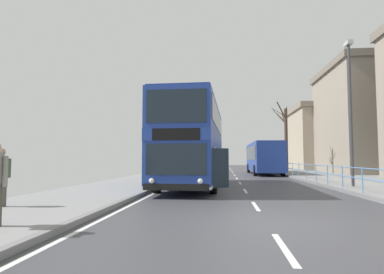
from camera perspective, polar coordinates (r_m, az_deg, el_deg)
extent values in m
cube|color=#404045|center=(7.98, 12.99, -14.65)|extent=(8.40, 140.00, 0.06)
cube|color=silver|center=(5.85, 15.91, -18.30)|extent=(0.12, 2.00, 0.00)
cube|color=silver|center=(10.53, 11.13, -11.84)|extent=(0.12, 2.00, 0.00)
cube|color=silver|center=(15.28, 9.37, -9.35)|extent=(0.12, 2.00, 0.00)
cube|color=silver|center=(20.06, 8.46, -8.04)|extent=(0.12, 2.00, 0.00)
cube|color=silver|center=(24.84, 7.90, -7.23)|extent=(0.12, 2.00, 0.00)
cube|color=silver|center=(29.63, 7.52, -6.69)|extent=(0.12, 2.00, 0.00)
cube|color=silver|center=(34.42, 7.25, -6.29)|extent=(0.12, 2.00, 0.00)
cube|color=silver|center=(39.22, 7.04, -6.00)|extent=(0.12, 2.00, 0.00)
cube|color=silver|center=(44.01, 6.88, -5.76)|extent=(0.12, 2.00, 0.00)
cube|color=silver|center=(48.81, 6.76, -5.57)|extent=(0.12, 2.00, 0.00)
cube|color=silver|center=(53.61, 6.65, -5.42)|extent=(0.12, 2.00, 0.00)
cube|color=silver|center=(58.40, 6.56, -5.29)|extent=(0.12, 2.00, 0.00)
cube|color=silver|center=(8.45, -15.51, -13.77)|extent=(0.12, 133.00, 0.00)
cube|color=slate|center=(8.57, -17.75, -13.13)|extent=(0.20, 140.00, 0.14)
cube|color=gray|center=(9.58, -29.62, -11.81)|extent=(4.00, 140.00, 0.14)
cube|color=navy|center=(17.22, 0.32, -4.63)|extent=(2.88, 10.87, 1.80)
cube|color=navy|center=(17.24, 0.32, -0.87)|extent=(2.90, 10.92, 0.47)
cube|color=navy|center=(17.33, 0.31, 2.62)|extent=(2.88, 10.87, 1.64)
cube|color=navy|center=(17.44, 0.31, 5.42)|extent=(2.80, 10.54, 0.08)
cube|color=#19232D|center=(11.86, -2.86, -3.93)|extent=(2.26, 0.10, 1.15)
cube|color=black|center=(11.89, -2.84, 0.49)|extent=(1.80, 0.08, 0.45)
cube|color=#19232D|center=(12.02, -2.83, 5.51)|extent=(2.26, 0.10, 1.25)
cube|color=black|center=(11.90, -2.88, -8.81)|extent=(2.44, 0.15, 0.24)
cube|color=silver|center=(17.25, 0.32, -7.41)|extent=(2.91, 10.92, 0.10)
cube|color=#19232D|center=(17.38, 4.68, -3.78)|extent=(0.27, 8.42, 0.93)
cube|color=#19232D|center=(17.23, 4.60, 2.94)|extent=(0.31, 9.71, 0.98)
cube|color=#19232D|center=(17.68, -3.75, -3.79)|extent=(0.27, 8.42, 0.93)
cube|color=#19232D|center=(17.54, -3.89, 2.81)|extent=(0.31, 9.71, 0.98)
sphere|color=white|center=(11.75, 1.47, -7.80)|extent=(0.21, 0.21, 0.20)
sphere|color=white|center=(12.06, -7.12, -7.67)|extent=(0.21, 0.21, 0.20)
cube|color=#19232D|center=(12.75, 4.95, -5.45)|extent=(0.69, 0.47, 1.54)
cube|color=black|center=(13.07, 3.51, -5.41)|extent=(0.13, 0.90, 1.54)
cylinder|color=black|center=(13.95, 3.79, -7.79)|extent=(0.33, 1.05, 1.04)
cylinder|color=black|center=(14.31, -6.20, -7.68)|extent=(0.33, 1.05, 1.04)
cylinder|color=black|center=(20.63, 4.93, -6.51)|extent=(0.33, 1.05, 1.04)
cylinder|color=black|center=(20.87, -1.89, -6.49)|extent=(0.33, 1.05, 1.04)
cube|color=navy|center=(32.29, 12.46, -3.47)|extent=(2.50, 10.74, 2.66)
cube|color=#19232D|center=(32.16, 10.28, -2.84)|extent=(0.07, 9.12, 1.28)
cube|color=#19232D|center=(32.47, 14.61, -2.78)|extent=(0.07, 9.12, 1.28)
cube|color=#19232D|center=(37.63, 11.43, -3.12)|extent=(2.10, 0.04, 1.60)
cylinder|color=black|center=(35.53, 9.93, -5.42)|extent=(0.29, 0.96, 0.96)
cylinder|color=black|center=(35.79, 13.68, -5.36)|extent=(0.29, 0.96, 0.96)
cylinder|color=black|center=(28.63, 11.06, -5.79)|extent=(0.29, 0.96, 0.96)
cylinder|color=black|center=(28.96, 15.69, -5.70)|extent=(0.29, 0.96, 0.96)
cylinder|color=#598CC6|center=(14.48, 27.81, -6.70)|extent=(0.05, 0.05, 1.02)
cylinder|color=#598CC6|center=(16.49, 24.97, -6.38)|extent=(0.05, 0.05, 1.02)
cylinder|color=#598CC6|center=(18.54, 22.75, -6.13)|extent=(0.05, 0.05, 1.02)
cylinder|color=#598CC6|center=(20.60, 20.98, -5.92)|extent=(0.05, 0.05, 1.02)
cylinder|color=#598CC6|center=(22.68, 19.53, -5.74)|extent=(0.05, 0.05, 1.02)
cylinder|color=#598CC6|center=(24.77, 18.33, -5.59)|extent=(0.05, 0.05, 1.02)
cylinder|color=#598CC6|center=(26.88, 17.32, -5.46)|extent=(0.05, 0.05, 1.02)
cylinder|color=#598CC6|center=(28.98, 16.45, -5.35)|extent=(0.05, 0.05, 1.02)
cylinder|color=#598CC6|center=(31.10, 15.70, -5.25)|extent=(0.05, 0.05, 1.02)
cylinder|color=#598CC6|center=(33.22, 15.05, -5.17)|extent=(0.05, 0.05, 1.02)
cylinder|color=#598CC6|center=(35.34, 14.47, -5.09)|extent=(0.05, 0.05, 1.02)
cylinder|color=#598CC6|center=(37.47, 13.96, -5.02)|extent=(0.05, 0.05, 1.02)
cylinder|color=#598CC6|center=(39.60, 13.51, -4.96)|extent=(0.05, 0.05, 1.02)
cylinder|color=#598CC6|center=(41.73, 13.10, -4.91)|extent=(0.05, 0.05, 1.02)
cylinder|color=#598CC6|center=(43.86, 12.73, -4.86)|extent=(0.05, 0.05, 1.02)
cylinder|color=#598CC6|center=(26.86, 17.30, -4.48)|extent=(0.04, 34.42, 0.04)
cylinder|color=#598CC6|center=(26.87, 17.31, -5.35)|extent=(0.04, 34.42, 0.04)
cylinder|color=gray|center=(7.52, -30.03, -5.27)|extent=(0.11, 0.11, 0.61)
cylinder|color=#4C473D|center=(10.64, -30.28, -8.15)|extent=(0.19, 0.19, 0.89)
cylinder|color=#384C38|center=(10.64, -30.62, -4.41)|extent=(0.41, 0.41, 0.57)
cylinder|color=#384C38|center=(10.56, -29.52, -4.78)|extent=(0.12, 0.12, 0.54)
sphere|color=tan|center=(10.64, -30.54, -2.29)|extent=(0.26, 0.26, 0.22)
cylinder|color=#38383D|center=(17.89, 26.18, 3.51)|extent=(0.14, 0.14, 7.02)
cube|color=#B2B2AD|center=(18.68, 25.83, 14.62)|extent=(0.28, 0.60, 0.20)
cylinder|color=#423328|center=(35.63, 16.24, -0.49)|extent=(0.35, 0.35, 6.68)
cylinder|color=#423328|center=(36.27, 15.01, 4.22)|extent=(1.37, 1.02, 1.09)
cylinder|color=#423328|center=(36.04, 15.47, 3.19)|extent=(0.91, 0.69, 1.10)
cylinder|color=#423328|center=(36.28, 15.12, 3.44)|extent=(1.23, 1.17, 1.78)
cylinder|color=#423328|center=(36.36, 16.25, 4.29)|extent=(0.39, 0.93, 1.24)
cylinder|color=#423328|center=(36.22, 15.85, 3.13)|extent=(0.38, 0.95, 1.32)
cylinder|color=#423328|center=(35.40, 15.47, 4.54)|extent=(1.17, 1.05, 1.76)
cube|color=gray|center=(51.63, 24.52, -0.62)|extent=(13.33, 12.85, 8.18)
cube|color=slate|center=(52.05, 24.39, 4.27)|extent=(13.86, 13.36, 0.70)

